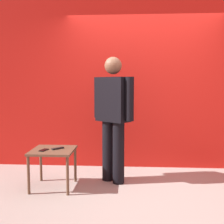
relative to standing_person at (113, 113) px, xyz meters
name	(u,v)px	position (x,y,z in m)	size (l,w,h in m)	color
ground_plane	(148,196)	(0.47, -0.52, -0.99)	(12.00, 12.00, 0.00)	#9E9991
back_wall_red	(144,79)	(0.47, 0.79, 0.49)	(5.33, 0.12, 2.95)	red
standing_person	(113,113)	(0.00, 0.00, 0.00)	(0.62, 0.51, 1.76)	black
side_table	(53,155)	(-0.79, -0.29, -0.54)	(0.56, 0.56, 0.52)	brown
cell_phone	(44,150)	(-0.89, -0.35, -0.46)	(0.07, 0.14, 0.01)	black
tv_remote	(58,148)	(-0.73, -0.27, -0.45)	(0.04, 0.17, 0.02)	black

